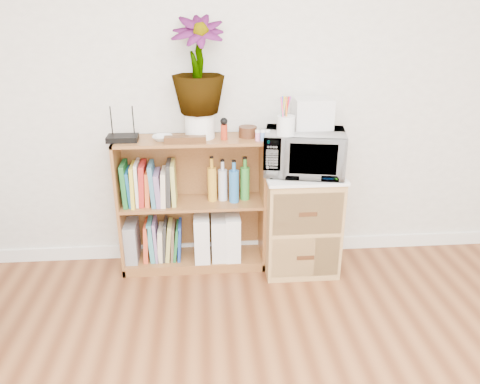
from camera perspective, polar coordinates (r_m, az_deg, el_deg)
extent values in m
cube|color=white|center=(3.60, 0.11, -6.69)|extent=(4.00, 0.02, 0.10)
cube|color=brown|center=(3.27, -5.80, -1.54)|extent=(1.00, 0.30, 0.95)
cube|color=#9E7542|center=(3.32, 7.32, -3.61)|extent=(0.50, 0.45, 0.70)
imported|color=silver|center=(3.13, 7.81, 4.83)|extent=(0.58, 0.45, 0.29)
cylinder|color=silver|center=(2.96, 5.59, 8.06)|extent=(0.11, 0.11, 0.12)
cube|color=silver|center=(3.16, 8.82, 9.49)|extent=(0.25, 0.21, 0.20)
cube|color=black|center=(3.13, -14.12, 6.38)|extent=(0.20, 0.13, 0.04)
imported|color=silver|center=(3.09, -9.44, 6.51)|extent=(0.13, 0.13, 0.03)
cylinder|color=white|center=(3.11, -4.93, 8.09)|extent=(0.19, 0.19, 0.16)
imported|color=#2E7331|center=(3.04, -5.17, 15.09)|extent=(0.34, 0.34, 0.60)
cube|color=#37200F|center=(3.01, -6.70, 6.36)|extent=(0.27, 0.07, 0.04)
cylinder|color=#A82C14|center=(3.07, -1.96, 7.31)|extent=(0.04, 0.04, 0.10)
cylinder|color=#381E0F|center=(3.13, 0.95, 7.35)|extent=(0.12, 0.12, 0.07)
cube|color=pink|center=(3.04, 2.77, 6.76)|extent=(0.11, 0.04, 0.05)
cube|color=gray|center=(3.43, -13.01, -5.80)|extent=(0.08, 0.23, 0.28)
cube|color=silver|center=(3.37, -4.66, -5.29)|extent=(0.11, 0.27, 0.33)
cube|color=silver|center=(3.37, -2.66, -5.41)|extent=(0.10, 0.25, 0.31)
cube|color=silver|center=(3.37, -0.95, -5.22)|extent=(0.10, 0.26, 0.33)
cube|color=#1A622A|center=(3.25, -13.78, 1.03)|extent=(0.04, 0.20, 0.30)
cube|color=#185690|center=(3.26, -13.23, 0.64)|extent=(0.03, 0.20, 0.25)
cube|color=gold|center=(3.24, -12.81, 0.98)|extent=(0.03, 0.20, 0.29)
cube|color=silver|center=(3.24, -12.36, 1.08)|extent=(0.02, 0.20, 0.29)
cube|color=#AA201D|center=(3.24, -11.79, 1.02)|extent=(0.05, 0.20, 0.29)
cube|color=#DB5726|center=(3.24, -11.11, 0.64)|extent=(0.04, 0.20, 0.24)
cube|color=teal|center=(3.23, -10.55, 1.09)|extent=(0.04, 0.20, 0.29)
cube|color=slate|center=(3.23, -9.89, 0.63)|extent=(0.05, 0.20, 0.23)
cube|color=beige|center=(3.23, -9.24, 0.73)|extent=(0.04, 0.20, 0.24)
cube|color=#262626|center=(3.22, -8.66, 1.19)|extent=(0.04, 0.20, 0.29)
cube|color=#AEB252|center=(3.22, -8.09, 1.18)|extent=(0.03, 0.20, 0.29)
cylinder|color=gold|center=(3.21, -3.42, 1.48)|extent=(0.06, 0.06, 0.31)
cylinder|color=silver|center=(3.21, -2.11, 1.29)|extent=(0.06, 0.06, 0.28)
cylinder|color=#276CB7|center=(3.21, -0.77, 1.40)|extent=(0.07, 0.07, 0.29)
cylinder|color=#338D33|center=(3.22, 0.63, 1.48)|extent=(0.07, 0.07, 0.30)
cube|color=#D14524|center=(3.41, -11.28, -5.79)|extent=(0.05, 0.19, 0.28)
cube|color=teal|center=(3.41, -10.69, -5.67)|extent=(0.05, 0.19, 0.29)
cube|color=slate|center=(3.40, -10.17, -5.65)|extent=(0.03, 0.19, 0.29)
cube|color=beige|center=(3.41, -9.61, -6.06)|extent=(0.04, 0.19, 0.24)
cube|color=#252525|center=(3.40, -9.12, -5.69)|extent=(0.04, 0.19, 0.29)
cube|color=#ABA64F|center=(3.40, -8.64, -5.80)|extent=(0.06, 0.19, 0.27)
cube|color=brown|center=(3.40, -8.17, -5.88)|extent=(0.04, 0.19, 0.26)
cube|color=#1A622E|center=(3.40, -7.76, -5.92)|extent=(0.05, 0.19, 0.25)
cube|color=navy|center=(3.40, -7.36, -5.79)|extent=(0.03, 0.19, 0.27)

